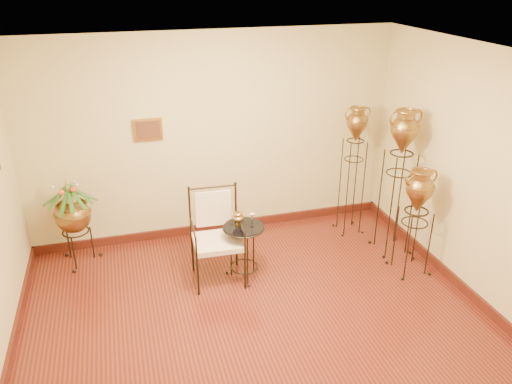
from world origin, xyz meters
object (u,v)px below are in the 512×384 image
object	(u,v)px
amphora_mid	(398,182)
armchair	(217,238)
planter_urn	(72,212)
amphora_tall	(353,170)
side_table	(244,251)

from	to	relation	value
amphora_mid	armchair	size ratio (longest dim) A/B	1.71
amphora_mid	planter_urn	bearing A→B (deg)	168.56
amphora_tall	amphora_mid	distance (m)	0.71
amphora_tall	amphora_mid	size ratio (longest dim) A/B	0.94
amphora_tall	planter_urn	size ratio (longest dim) A/B	1.43
amphora_mid	planter_urn	xyz separation A→B (m)	(-4.03, 0.82, -0.27)
planter_urn	side_table	bearing A→B (deg)	-25.16
armchair	side_table	distance (m)	0.38
amphora_mid	planter_urn	size ratio (longest dim) A/B	1.52
amphora_tall	planter_urn	world-z (taller)	amphora_tall
amphora_tall	armchair	xyz separation A→B (m)	(-2.07, -0.71, -0.37)
armchair	side_table	xyz separation A→B (m)	(0.32, -0.03, -0.21)
planter_urn	armchair	distance (m)	1.88
side_table	planter_urn	bearing A→B (deg)	154.84
amphora_mid	amphora_tall	bearing A→B (deg)	116.80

